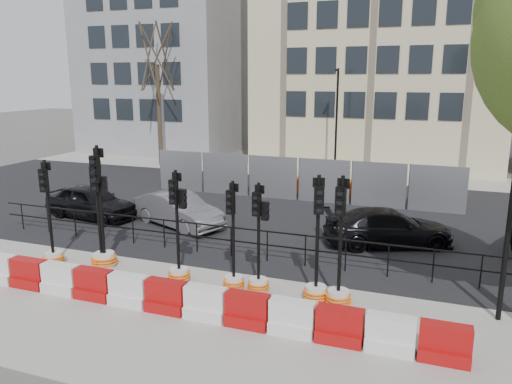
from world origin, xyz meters
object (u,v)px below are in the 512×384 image
at_px(car_a, 91,202).
at_px(car_c, 388,228).
at_px(traffic_signal_d, 179,256).
at_px(traffic_signal_h, 339,280).
at_px(traffic_signal_a, 52,244).

height_order(car_a, car_c, car_a).
distance_m(traffic_signal_d, traffic_signal_h, 4.43).
distance_m(traffic_signal_a, car_c, 10.72).
relative_size(traffic_signal_a, traffic_signal_d, 1.02).
height_order(traffic_signal_d, car_a, traffic_signal_d).
height_order(traffic_signal_a, traffic_signal_d, traffic_signal_a).
height_order(traffic_signal_h, car_c, traffic_signal_h).
height_order(traffic_signal_d, traffic_signal_h, traffic_signal_h).
xyz_separation_m(traffic_signal_a, car_a, (-2.20, 4.64, 0.01)).
bearing_deg(traffic_signal_d, car_a, 148.81).
bearing_deg(traffic_signal_h, traffic_signal_a, -172.42).
bearing_deg(traffic_signal_h, traffic_signal_d, -173.32).
bearing_deg(traffic_signal_d, traffic_signal_a, -173.87).
bearing_deg(car_c, car_a, 70.58).
bearing_deg(traffic_signal_d, traffic_signal_h, 4.30).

